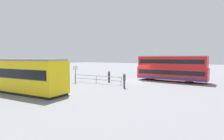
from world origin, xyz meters
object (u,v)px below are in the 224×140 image
pedestrian_near_railing (109,76)px  tram_yellow (6,74)px  double_decker_bus (171,68)px  pedestrian_crossing (124,79)px  info_sign (75,71)px

pedestrian_near_railing → tram_yellow: bearing=62.5°
double_decker_bus → pedestrian_crossing: size_ratio=5.63×
double_decker_bus → info_sign: 14.31m
double_decker_bus → info_sign: (11.38, 8.68, -0.30)m
tram_yellow → pedestrian_crossing: (-10.38, -8.21, -0.76)m
pedestrian_near_railing → info_sign: info_sign is taller
double_decker_bus → pedestrian_near_railing: (7.52, 5.70, -1.02)m
pedestrian_crossing → info_sign: info_sign is taller
double_decker_bus → pedestrian_crossing: double_decker_bus is taller
tram_yellow → pedestrian_crossing: size_ratio=8.91×
double_decker_bus → tram_yellow: (13.54, 17.27, -0.17)m
pedestrian_near_railing → double_decker_bus: bearing=-142.8°
pedestrian_crossing → pedestrian_near_railing: bearing=-37.6°
pedestrian_crossing → info_sign: 8.25m
tram_yellow → pedestrian_near_railing: tram_yellow is taller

